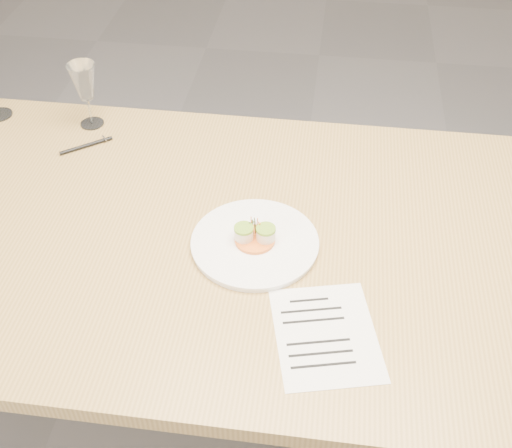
# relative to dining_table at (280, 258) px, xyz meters

# --- Properties ---
(ground) EXTENTS (7.00, 7.00, 0.00)m
(ground) POSITION_rel_dining_table_xyz_m (0.00, 0.00, -0.68)
(ground) COLOR slate
(ground) RESTS_ON ground
(dining_table) EXTENTS (2.40, 1.00, 0.75)m
(dining_table) POSITION_rel_dining_table_xyz_m (0.00, 0.00, 0.00)
(dining_table) COLOR #AE8B4C
(dining_table) RESTS_ON ground
(dinner_plate) EXTENTS (0.30, 0.30, 0.08)m
(dinner_plate) POSITION_rel_dining_table_xyz_m (-0.06, -0.03, 0.08)
(dinner_plate) COLOR white
(dinner_plate) RESTS_ON dining_table
(recipe_sheet) EXTENTS (0.26, 0.30, 0.00)m
(recipe_sheet) POSITION_rel_dining_table_xyz_m (0.12, -0.27, 0.07)
(recipe_sheet) COLOR white
(recipe_sheet) RESTS_ON dining_table
(ballpoint_pen) EXTENTS (0.12, 0.10, 0.01)m
(ballpoint_pen) POSITION_rel_dining_table_xyz_m (-0.57, 0.29, 0.07)
(ballpoint_pen) COLOR black
(ballpoint_pen) RESTS_ON dining_table
(wine_glass_1) EXTENTS (0.08, 0.08, 0.19)m
(wine_glass_1) POSITION_rel_dining_table_xyz_m (-0.59, 0.40, 0.20)
(wine_glass_1) COLOR white
(wine_glass_1) RESTS_ON dining_table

